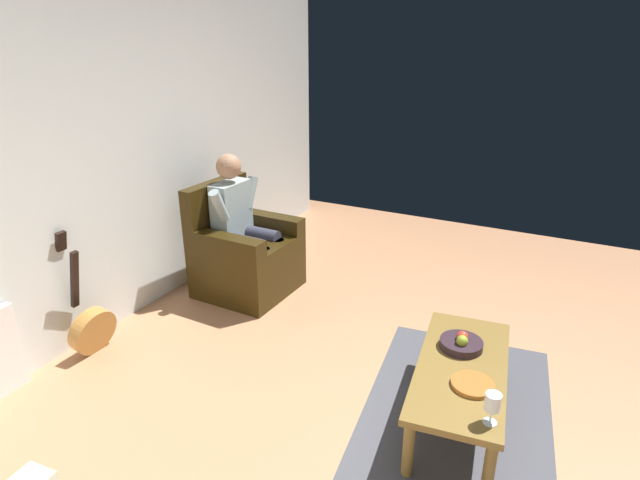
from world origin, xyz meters
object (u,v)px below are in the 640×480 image
object	(u,v)px
person_seated	(242,220)
coffee_table	(462,374)
armchair	(244,255)
fruit_bowl	(461,343)
wine_glass_near	(493,404)
decorative_dish	(473,384)
guitar	(91,326)

from	to	relation	value
person_seated	coffee_table	size ratio (longest dim) A/B	1.04
armchair	fruit_bowl	xyz separation A→B (m)	(0.66, 2.08, 0.08)
wine_glass_near	decorative_dish	size ratio (longest dim) A/B	0.73
coffee_table	wine_glass_near	distance (m)	0.50
person_seated	armchair	bearing A→B (deg)	-90.00
wine_glass_near	fruit_bowl	xyz separation A→B (m)	(-0.59, -0.28, -0.08)
person_seated	guitar	distance (m)	1.47
armchair	decorative_dish	size ratio (longest dim) A/B	4.20
wine_glass_near	guitar	bearing A→B (deg)	-88.39
fruit_bowl	person_seated	bearing A→B (deg)	-107.66
coffee_table	fruit_bowl	bearing A→B (deg)	-164.34
armchair	guitar	world-z (taller)	armchair
guitar	wine_glass_near	distance (m)	2.78
coffee_table	guitar	bearing A→B (deg)	-79.06
fruit_bowl	decorative_dish	size ratio (longest dim) A/B	1.11
armchair	wine_glass_near	size ratio (longest dim) A/B	5.74
armchair	coffee_table	distance (m)	2.29
armchair	decorative_dish	xyz separation A→B (m)	(1.01, 2.22, 0.05)
person_seated	fruit_bowl	distance (m)	2.19
guitar	coffee_table	bearing A→B (deg)	100.94
person_seated	decorative_dish	size ratio (longest dim) A/B	5.29
guitar	decorative_dish	xyz separation A→B (m)	(-0.33, 2.63, 0.18)
coffee_table	decorative_dish	distance (m)	0.20
coffee_table	armchair	bearing A→B (deg)	-111.59
decorative_dish	armchair	bearing A→B (deg)	-114.39
armchair	coffee_table	world-z (taller)	armchair
coffee_table	fruit_bowl	world-z (taller)	fruit_bowl
person_seated	guitar	size ratio (longest dim) A/B	1.34
person_seated	coffee_table	world-z (taller)	person_seated
coffee_table	wine_glass_near	size ratio (longest dim) A/B	6.98
armchair	wine_glass_near	distance (m)	2.67
armchair	guitar	size ratio (longest dim) A/B	1.07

